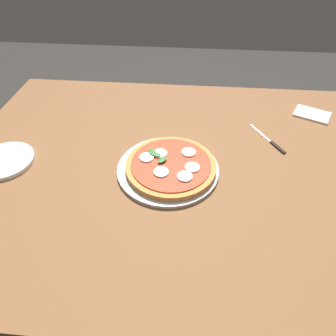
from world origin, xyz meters
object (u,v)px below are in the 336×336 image
object	(u,v)px
dining_table	(173,182)
plate_white	(5,161)
pizza	(171,166)
napkin	(312,114)
serving_tray	(168,169)
knife	(271,142)

from	to	relation	value
dining_table	plate_white	size ratio (longest dim) A/B	7.90
dining_table	pizza	bearing A→B (deg)	80.77
napkin	dining_table	bearing A→B (deg)	32.31
serving_tray	napkin	distance (m)	0.65
napkin	knife	size ratio (longest dim) A/B	0.77
serving_tray	plate_white	size ratio (longest dim) A/B	1.74
dining_table	knife	distance (m)	0.37
pizza	knife	size ratio (longest dim) A/B	1.66
serving_tray	knife	size ratio (longest dim) A/B	1.89
plate_white	napkin	distance (m)	1.14
pizza	knife	distance (m)	0.38
napkin	knife	world-z (taller)	napkin
plate_white	napkin	xyz separation A→B (m)	(-1.07, -0.38, -0.00)
pizza	plate_white	world-z (taller)	pizza
serving_tray	napkin	xyz separation A→B (m)	(-0.54, -0.37, -0.00)
knife	napkin	bearing A→B (deg)	-134.48
dining_table	plate_white	bearing A→B (deg)	4.80
serving_tray	pizza	bearing A→B (deg)	164.84
knife	dining_table	bearing A→B (deg)	22.38
serving_tray	plate_white	world-z (taller)	plate_white
dining_table	pizza	size ratio (longest dim) A/B	5.16
dining_table	serving_tray	world-z (taller)	serving_tray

